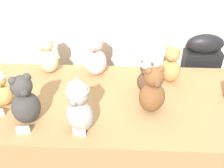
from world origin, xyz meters
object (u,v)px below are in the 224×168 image
object	(u,v)px
teddy_bear_charcoal	(25,101)
display_table	(112,142)
teddy_bear_cocoa	(146,75)
teddy_bear_honey	(1,87)
instrument_case	(196,88)
teddy_bear_caramel	(171,65)
teddy_bear_ash	(79,106)
teddy_bear_sand	(47,52)
teddy_bear_chestnut	(153,91)
teddy_bear_blush	(95,53)

from	to	relation	value
teddy_bear_charcoal	display_table	bearing A→B (deg)	-5.77
teddy_bear_cocoa	teddy_bear_honey	distance (m)	0.88
instrument_case	teddy_bear_caramel	world-z (taller)	teddy_bear_caramel
teddy_bear_ash	teddy_bear_caramel	distance (m)	0.73
teddy_bear_sand	teddy_bear_ash	xyz separation A→B (m)	(0.30, -0.57, 0.01)
teddy_bear_sand	teddy_bear_cocoa	distance (m)	0.70
teddy_bear_ash	teddy_bear_caramel	bearing A→B (deg)	62.58
teddy_bear_chestnut	teddy_bear_blush	size ratio (longest dim) A/B	0.86
teddy_bear_chestnut	teddy_bear_caramel	bearing A→B (deg)	48.48
teddy_bear_charcoal	teddy_bear_caramel	size ratio (longest dim) A/B	1.17
teddy_bear_sand	teddy_bear_ash	world-z (taller)	teddy_bear_ash
instrument_case	teddy_bear_blush	world-z (taller)	teddy_bear_blush
teddy_bear_charcoal	teddy_bear_honey	world-z (taller)	teddy_bear_charcoal
display_table	teddy_bear_sand	bearing A→B (deg)	146.42
teddy_bear_cocoa	teddy_bear_ash	bearing A→B (deg)	-108.25
teddy_bear_caramel	teddy_bear_honey	bearing A→B (deg)	-141.73
display_table	teddy_bear_ash	bearing A→B (deg)	-121.14
teddy_bear_ash	teddy_bear_caramel	size ratio (longest dim) A/B	1.29
instrument_case	teddy_bear_charcoal	bearing A→B (deg)	-148.91
instrument_case	teddy_bear_chestnut	distance (m)	0.87
display_table	teddy_bear_chestnut	size ratio (longest dim) A/B	5.82
teddy_bear_sand	teddy_bear_ash	bearing A→B (deg)	-30.37
teddy_bear_cocoa	teddy_bear_caramel	world-z (taller)	teddy_bear_caramel
teddy_bear_blush	teddy_bear_ash	xyz separation A→B (m)	(-0.03, -0.55, -0.00)
teddy_bear_blush	instrument_case	bearing A→B (deg)	24.01
teddy_bear_charcoal	teddy_bear_ash	size ratio (longest dim) A/B	0.91
teddy_bear_sand	teddy_bear_caramel	bearing A→B (deg)	26.32
display_table	teddy_bear_sand	xyz separation A→B (m)	(-0.46, 0.31, 0.54)
teddy_bear_charcoal	teddy_bear_caramel	world-z (taller)	teddy_bear_charcoal
teddy_bear_blush	teddy_bear_cocoa	size ratio (longest dim) A/B	1.38
teddy_bear_chestnut	teddy_bear_honey	distance (m)	0.89
teddy_bear_charcoal	teddy_bear_ash	xyz separation A→B (m)	(0.30, -0.05, 0.02)
teddy_bear_blush	teddy_bear_charcoal	distance (m)	0.60
teddy_bear_cocoa	teddy_bear_honey	bearing A→B (deg)	-141.52
display_table	teddy_bear_ash	distance (m)	0.63
teddy_bear_sand	teddy_bear_caramel	world-z (taller)	teddy_bear_sand
teddy_bear_cocoa	teddy_bear_charcoal	distance (m)	0.74
instrument_case	teddy_bear_sand	size ratio (longest dim) A/B	3.00
display_table	teddy_bear_chestnut	distance (m)	0.58
teddy_bear_cocoa	teddy_bear_ash	size ratio (longest dim) A/B	0.74
teddy_bear_chestnut	teddy_bear_blush	distance (m)	0.52
display_table	teddy_bear_chestnut	xyz separation A→B (m)	(0.24, -0.09, 0.52)
teddy_bear_chestnut	teddy_bear_caramel	size ratio (longest dim) A/B	1.14
teddy_bear_chestnut	teddy_bear_charcoal	world-z (taller)	teddy_bear_charcoal
display_table	teddy_bear_blush	distance (m)	0.64
teddy_bear_chestnut	teddy_bear_ash	bearing A→B (deg)	-172.43
teddy_bear_blush	teddy_bear_ash	distance (m)	0.56
teddy_bear_chestnut	teddy_bear_blush	world-z (taller)	teddy_bear_blush
display_table	teddy_bear_cocoa	distance (m)	0.56
instrument_case	teddy_bear_chestnut	world-z (taller)	teddy_bear_chestnut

